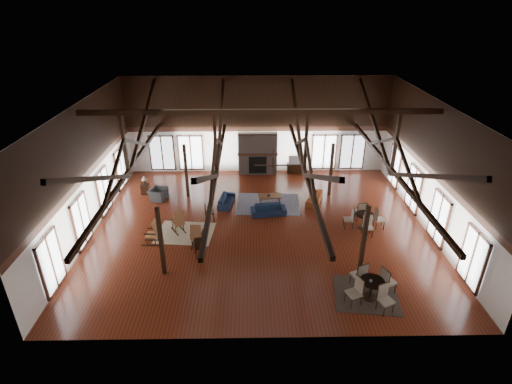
{
  "coord_description": "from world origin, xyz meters",
  "views": [
    {
      "loc": [
        -0.49,
        -16.71,
        10.24
      ],
      "look_at": [
        -0.19,
        1.0,
        1.44
      ],
      "focal_mm": 28.0,
      "sensor_mm": 36.0,
      "label": 1
    }
  ],
  "objects_px": {
    "sofa_orange": "(314,197)",
    "tv_console": "(296,168)",
    "sofa_navy_left": "(226,200)",
    "armchair": "(158,194)",
    "cafe_table_near": "(372,286)",
    "sofa_navy_front": "(268,210)",
    "cafe_table_far": "(364,218)",
    "coffee_table": "(270,197)"
  },
  "relations": [
    {
      "from": "sofa_navy_left",
      "to": "sofa_navy_front",
      "type": "bearing_deg",
      "value": -107.72
    },
    {
      "from": "sofa_orange",
      "to": "cafe_table_near",
      "type": "bearing_deg",
      "value": 25.75
    },
    {
      "from": "sofa_navy_left",
      "to": "sofa_orange",
      "type": "xyz_separation_m",
      "value": [
        4.8,
        0.26,
        0.01
      ]
    },
    {
      "from": "sofa_navy_left",
      "to": "coffee_table",
      "type": "bearing_deg",
      "value": -78.24
    },
    {
      "from": "cafe_table_near",
      "to": "coffee_table",
      "type": "bearing_deg",
      "value": 114.18
    },
    {
      "from": "sofa_orange",
      "to": "tv_console",
      "type": "relative_size",
      "value": 1.51
    },
    {
      "from": "sofa_navy_front",
      "to": "tv_console",
      "type": "xyz_separation_m",
      "value": [
        2.01,
        5.49,
        0.02
      ]
    },
    {
      "from": "sofa_navy_front",
      "to": "armchair",
      "type": "xyz_separation_m",
      "value": [
        -6.04,
        1.86,
        0.05
      ]
    },
    {
      "from": "sofa_navy_front",
      "to": "armchair",
      "type": "relative_size",
      "value": 1.87
    },
    {
      "from": "cafe_table_near",
      "to": "armchair",
      "type": "bearing_deg",
      "value": 139.33
    },
    {
      "from": "armchair",
      "to": "cafe_table_near",
      "type": "bearing_deg",
      "value": -114.13
    },
    {
      "from": "armchair",
      "to": "cafe_table_near",
      "type": "relative_size",
      "value": 0.45
    },
    {
      "from": "sofa_navy_left",
      "to": "sofa_orange",
      "type": "height_order",
      "value": "sofa_orange"
    },
    {
      "from": "sofa_navy_front",
      "to": "armchair",
      "type": "height_order",
      "value": "armchair"
    },
    {
      "from": "cafe_table_near",
      "to": "tv_console",
      "type": "bearing_deg",
      "value": 97.34
    },
    {
      "from": "armchair",
      "to": "coffee_table",
      "type": "bearing_deg",
      "value": -79.24
    },
    {
      "from": "coffee_table",
      "to": "sofa_orange",
      "type": "bearing_deg",
      "value": -3.75
    },
    {
      "from": "coffee_table",
      "to": "tv_console",
      "type": "bearing_deg",
      "value": 58.41
    },
    {
      "from": "tv_console",
      "to": "cafe_table_far",
      "type": "bearing_deg",
      "value": -69.49
    },
    {
      "from": "sofa_orange",
      "to": "cafe_table_near",
      "type": "relative_size",
      "value": 0.81
    },
    {
      "from": "cafe_table_far",
      "to": "coffee_table",
      "type": "bearing_deg",
      "value": 149.75
    },
    {
      "from": "coffee_table",
      "to": "armchair",
      "type": "xyz_separation_m",
      "value": [
        -6.16,
        0.62,
        -0.1
      ]
    },
    {
      "from": "armchair",
      "to": "tv_console",
      "type": "xyz_separation_m",
      "value": [
        8.05,
        3.63,
        -0.02
      ]
    },
    {
      "from": "armchair",
      "to": "tv_console",
      "type": "height_order",
      "value": "armchair"
    },
    {
      "from": "cafe_table_near",
      "to": "sofa_navy_front",
      "type": "bearing_deg",
      "value": 119.06
    },
    {
      "from": "sofa_orange",
      "to": "cafe_table_near",
      "type": "xyz_separation_m",
      "value": [
        0.96,
        -7.77,
        0.3
      ]
    },
    {
      "from": "sofa_navy_left",
      "to": "armchair",
      "type": "distance_m",
      "value": 3.89
    },
    {
      "from": "cafe_table_near",
      "to": "cafe_table_far",
      "type": "bearing_deg",
      "value": 78.33
    },
    {
      "from": "sofa_navy_front",
      "to": "sofa_orange",
      "type": "height_order",
      "value": "sofa_navy_front"
    },
    {
      "from": "sofa_orange",
      "to": "armchair",
      "type": "relative_size",
      "value": 1.8
    },
    {
      "from": "sofa_navy_front",
      "to": "cafe_table_near",
      "type": "bearing_deg",
      "value": -68.38
    },
    {
      "from": "armchair",
      "to": "sofa_navy_front",
      "type": "bearing_deg",
      "value": -90.56
    },
    {
      "from": "sofa_navy_left",
      "to": "armchair",
      "type": "xyz_separation_m",
      "value": [
        -3.82,
        0.71,
        0.07
      ]
    },
    {
      "from": "coffee_table",
      "to": "cafe_table_far",
      "type": "xyz_separation_m",
      "value": [
        4.45,
        -2.59,
        0.1
      ]
    },
    {
      "from": "armchair",
      "to": "cafe_table_far",
      "type": "xyz_separation_m",
      "value": [
        10.61,
        -3.22,
        0.21
      ]
    },
    {
      "from": "sofa_orange",
      "to": "cafe_table_far",
      "type": "height_order",
      "value": "cafe_table_far"
    },
    {
      "from": "sofa_orange",
      "to": "cafe_table_far",
      "type": "relative_size",
      "value": 0.87
    },
    {
      "from": "sofa_navy_left",
      "to": "cafe_table_near",
      "type": "height_order",
      "value": "cafe_table_near"
    },
    {
      "from": "sofa_orange",
      "to": "coffee_table",
      "type": "xyz_separation_m",
      "value": [
        -2.46,
        -0.17,
        0.16
      ]
    },
    {
      "from": "tv_console",
      "to": "armchair",
      "type": "bearing_deg",
      "value": -155.74
    },
    {
      "from": "sofa_orange",
      "to": "cafe_table_far",
      "type": "bearing_deg",
      "value": 54.55
    },
    {
      "from": "coffee_table",
      "to": "armchair",
      "type": "bearing_deg",
      "value": 166.58
    }
  ]
}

